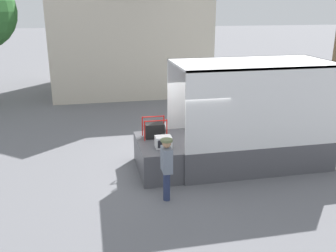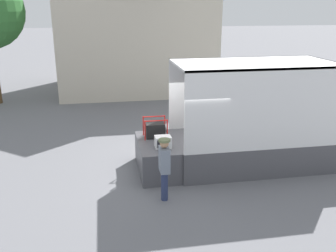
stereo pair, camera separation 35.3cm
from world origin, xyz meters
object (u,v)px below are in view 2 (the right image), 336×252
(box_truck, at_px, (297,133))
(microwave, at_px, (163,142))
(portable_generator, at_px, (156,130))
(worker_person, at_px, (164,163))

(box_truck, xyz_separation_m, microwave, (-4.44, -0.46, 0.15))
(portable_generator, distance_m, worker_person, 2.27)
(microwave, relative_size, portable_generator, 0.64)
(microwave, bearing_deg, portable_generator, 94.97)
(box_truck, xyz_separation_m, portable_generator, (-4.52, 0.43, 0.22))
(box_truck, bearing_deg, worker_person, -158.45)
(microwave, xyz_separation_m, worker_person, (-0.19, -1.36, -0.08))
(worker_person, bearing_deg, portable_generator, 87.25)
(box_truck, bearing_deg, portable_generator, 174.51)
(microwave, bearing_deg, worker_person, -97.81)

